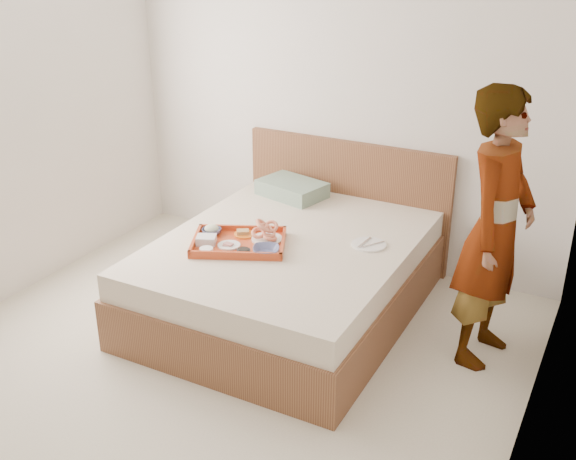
# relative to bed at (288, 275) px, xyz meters

# --- Properties ---
(ground) EXTENTS (3.50, 4.00, 0.01)m
(ground) POSITION_rel_bed_xyz_m (-0.10, -1.00, -0.27)
(ground) COLOR beige
(ground) RESTS_ON ground
(wall_back) EXTENTS (3.50, 0.01, 2.60)m
(wall_back) POSITION_rel_bed_xyz_m (-0.10, 1.00, 1.04)
(wall_back) COLOR silver
(wall_back) RESTS_ON ground
(wall_right) EXTENTS (0.01, 4.00, 2.60)m
(wall_right) POSITION_rel_bed_xyz_m (1.65, -1.00, 1.04)
(wall_right) COLOR silver
(wall_right) RESTS_ON ground
(bed) EXTENTS (1.65, 2.00, 0.53)m
(bed) POSITION_rel_bed_xyz_m (0.00, 0.00, 0.00)
(bed) COLOR brown
(bed) RESTS_ON ground
(headboard) EXTENTS (1.65, 0.06, 0.95)m
(headboard) POSITION_rel_bed_xyz_m (0.00, 0.97, 0.21)
(headboard) COLOR brown
(headboard) RESTS_ON ground
(pillow) EXTENTS (0.55, 0.44, 0.12)m
(pillow) POSITION_rel_bed_xyz_m (-0.35, 0.73, 0.32)
(pillow) COLOR gray
(pillow) RESTS_ON bed
(tray) EXTENTS (0.72, 0.64, 0.05)m
(tray) POSITION_rel_bed_xyz_m (-0.24, -0.23, 0.29)
(tray) COLOR #BE5926
(tray) RESTS_ON bed
(prawn_plate) EXTENTS (0.27, 0.27, 0.01)m
(prawn_plate) POSITION_rel_bed_xyz_m (-0.11, -0.10, 0.29)
(prawn_plate) COLOR white
(prawn_plate) RESTS_ON tray
(navy_bowl_big) EXTENTS (0.22, 0.22, 0.04)m
(navy_bowl_big) POSITION_rel_bed_xyz_m (-0.01, -0.27, 0.30)
(navy_bowl_big) COLOR #181E4E
(navy_bowl_big) RESTS_ON tray
(sauce_dish) EXTENTS (0.11, 0.11, 0.03)m
(sauce_dish) POSITION_rel_bed_xyz_m (-0.13, -0.35, 0.30)
(sauce_dish) COLOR black
(sauce_dish) RESTS_ON tray
(meat_plate) EXTENTS (0.19, 0.19, 0.01)m
(meat_plate) POSITION_rel_bed_xyz_m (-0.28, -0.29, 0.29)
(meat_plate) COLOR white
(meat_plate) RESTS_ON tray
(bread_plate) EXTENTS (0.19, 0.19, 0.01)m
(bread_plate) POSITION_rel_bed_xyz_m (-0.28, -0.10, 0.29)
(bread_plate) COLOR orange
(bread_plate) RESTS_ON tray
(salad_bowl) EXTENTS (0.17, 0.17, 0.04)m
(salad_bowl) POSITION_rel_bed_xyz_m (-0.48, -0.19, 0.30)
(salad_bowl) COLOR #181E4E
(salad_bowl) RESTS_ON tray
(plastic_tub) EXTENTS (0.15, 0.14, 0.05)m
(plastic_tub) POSITION_rel_bed_xyz_m (-0.42, -0.33, 0.31)
(plastic_tub) COLOR silver
(plastic_tub) RESTS_ON tray
(cheese_round) EXTENTS (0.11, 0.11, 0.03)m
(cheese_round) POSITION_rel_bed_xyz_m (-0.35, -0.44, 0.30)
(cheese_round) COLOR white
(cheese_round) RESTS_ON tray
(dinner_plate) EXTENTS (0.29, 0.29, 0.01)m
(dinner_plate) POSITION_rel_bed_xyz_m (0.50, 0.17, 0.27)
(dinner_plate) COLOR white
(dinner_plate) RESTS_ON bed
(person) EXTENTS (0.48, 0.66, 1.67)m
(person) POSITION_rel_bed_xyz_m (1.29, 0.09, 0.57)
(person) COLOR beige
(person) RESTS_ON ground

